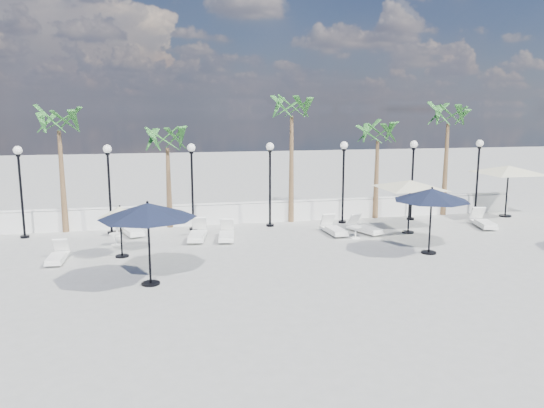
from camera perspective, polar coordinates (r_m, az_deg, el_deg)
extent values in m
plane|color=gray|center=(18.27, 4.06, -6.73)|extent=(100.00, 100.00, 0.00)
cube|color=silver|center=(25.24, -0.69, -0.93)|extent=(26.00, 0.30, 0.90)
cube|color=silver|center=(25.15, -0.69, 0.24)|extent=(26.00, 0.12, 0.08)
cylinder|color=black|center=(24.50, -25.04, -3.19)|extent=(0.36, 0.36, 0.10)
cylinder|color=black|center=(24.19, -25.34, 0.73)|extent=(0.10, 0.10, 3.50)
cylinder|color=black|center=(24.00, -25.65, 4.74)|extent=(0.18, 0.18, 0.10)
sphere|color=white|center=(23.99, -25.69, 5.23)|extent=(0.36, 0.36, 0.36)
cylinder|color=black|center=(23.95, -16.85, -2.96)|extent=(0.36, 0.36, 0.10)
cylinder|color=black|center=(23.63, -17.06, 1.06)|extent=(0.10, 0.10, 3.50)
cylinder|color=black|center=(23.44, -17.27, 5.17)|extent=(0.18, 0.18, 0.10)
sphere|color=white|center=(23.42, -17.30, 5.68)|extent=(0.36, 0.36, 0.36)
cylinder|color=black|center=(23.90, -8.46, -2.65)|extent=(0.36, 0.36, 0.10)
cylinder|color=black|center=(23.59, -8.56, 1.38)|extent=(0.10, 0.10, 3.50)
cylinder|color=black|center=(23.39, -8.67, 5.50)|extent=(0.18, 0.18, 0.10)
sphere|color=white|center=(23.38, -8.69, 6.01)|extent=(0.36, 0.36, 0.36)
cylinder|color=black|center=(24.37, -0.21, -2.29)|extent=(0.36, 0.36, 0.10)
cylinder|color=black|center=(24.06, -0.22, 1.67)|extent=(0.10, 0.10, 3.50)
cylinder|color=black|center=(23.87, -0.22, 5.71)|extent=(0.18, 0.18, 0.10)
sphere|color=white|center=(23.85, -0.22, 6.21)|extent=(0.36, 0.36, 0.36)
cylinder|color=black|center=(25.31, 7.57, -1.91)|extent=(0.36, 0.36, 0.10)
cylinder|color=black|center=(25.01, 7.66, 1.90)|extent=(0.10, 0.10, 3.50)
cylinder|color=black|center=(24.83, 7.75, 5.79)|extent=(0.18, 0.18, 0.10)
sphere|color=white|center=(24.81, 7.76, 6.27)|extent=(0.36, 0.36, 0.36)
cylinder|color=black|center=(26.68, 14.66, -1.53)|extent=(0.36, 0.36, 0.10)
cylinder|color=black|center=(26.40, 14.83, 2.09)|extent=(0.10, 0.10, 3.50)
cylinder|color=black|center=(26.23, 14.99, 5.76)|extent=(0.18, 0.18, 0.10)
sphere|color=white|center=(26.21, 15.02, 6.22)|extent=(0.36, 0.36, 0.36)
cylinder|color=black|center=(28.42, 20.97, -1.17)|extent=(0.36, 0.36, 0.10)
cylinder|color=black|center=(28.16, 21.19, 2.22)|extent=(0.10, 0.10, 3.50)
cylinder|color=black|center=(28.00, 21.42, 5.67)|extent=(0.18, 0.18, 0.10)
sphere|color=white|center=(27.98, 21.44, 6.10)|extent=(0.36, 0.36, 0.36)
cone|color=brown|center=(24.61, -21.61, 2.20)|extent=(0.28, 0.28, 4.40)
cone|color=brown|center=(24.33, -11.04, 1.69)|extent=(0.28, 0.28, 3.60)
cone|color=brown|center=(25.00, 2.10, 3.72)|extent=(0.28, 0.28, 5.00)
cone|color=brown|center=(26.46, 11.16, 2.58)|extent=(0.28, 0.28, 3.80)
cone|color=brown|center=(28.08, 18.15, 3.52)|extent=(0.28, 0.28, 4.60)
cube|color=white|center=(20.20, -22.08, -5.43)|extent=(0.61, 1.66, 0.09)
cube|color=white|center=(19.97, -22.23, -5.33)|extent=(0.56, 1.13, 0.09)
cube|color=white|center=(20.75, -21.76, -4.08)|extent=(0.53, 0.41, 0.51)
cube|color=white|center=(23.47, -14.89, -2.86)|extent=(1.21, 1.99, 0.10)
cube|color=white|center=(23.21, -14.73, -2.72)|extent=(0.97, 1.40, 0.10)
cube|color=white|center=(24.11, -15.44, -1.63)|extent=(0.70, 0.61, 0.59)
cube|color=white|center=(21.90, -4.92, -3.49)|extent=(0.88, 1.89, 0.10)
cube|color=white|center=(21.64, -4.94, -3.37)|extent=(0.75, 1.30, 0.10)
cube|color=white|center=(22.54, -4.88, -2.16)|extent=(0.63, 0.51, 0.57)
cube|color=white|center=(22.04, -8.01, -3.45)|extent=(0.98, 2.01, 0.10)
cube|color=white|center=(21.76, -8.09, -3.32)|extent=(0.82, 1.39, 0.10)
cube|color=white|center=(22.71, -7.83, -2.04)|extent=(0.68, 0.56, 0.60)
cube|color=white|center=(23.35, 9.94, -2.76)|extent=(1.16, 1.86, 0.10)
cube|color=white|center=(23.15, 10.34, -2.62)|extent=(0.93, 1.31, 0.10)
cube|color=white|center=(23.79, 8.81, -1.62)|extent=(0.66, 0.58, 0.55)
cube|color=white|center=(22.97, 6.66, -2.88)|extent=(0.71, 1.85, 0.10)
cube|color=white|center=(22.72, 6.90, -2.75)|extent=(0.64, 1.26, 0.10)
cube|color=white|center=(23.55, 6.00, -1.64)|extent=(0.59, 0.46, 0.57)
cube|color=white|center=(25.96, 21.77, -2.01)|extent=(1.06, 2.01, 0.10)
cube|color=white|center=(25.70, 21.99, -1.89)|extent=(0.88, 1.39, 0.10)
cube|color=white|center=(26.60, 21.24, -0.86)|extent=(0.69, 0.58, 0.60)
cylinder|color=white|center=(23.46, -16.33, -3.28)|extent=(0.43, 0.43, 0.03)
cylinder|color=white|center=(23.41, -16.36, -2.70)|extent=(0.06, 0.06, 0.52)
cylinder|color=white|center=(23.35, -16.39, -2.06)|extent=(0.56, 0.56, 0.03)
cylinder|color=white|center=(21.91, -16.44, -4.23)|extent=(0.37, 0.37, 0.03)
cylinder|color=white|center=(21.86, -16.47, -3.70)|extent=(0.06, 0.06, 0.45)
cylinder|color=white|center=(21.81, -16.50, -3.10)|extent=(0.49, 0.49, 0.03)
cylinder|color=white|center=(22.38, 8.94, -3.63)|extent=(0.41, 0.41, 0.03)
cylinder|color=white|center=(22.33, 8.96, -3.06)|extent=(0.06, 0.06, 0.49)
cylinder|color=white|center=(22.27, 8.98, -2.42)|extent=(0.53, 0.53, 0.03)
cylinder|color=black|center=(16.86, -12.91, -8.32)|extent=(0.57, 0.57, 0.06)
cylinder|color=black|center=(16.52, -13.08, -4.32)|extent=(0.07, 0.07, 2.49)
cone|color=black|center=(16.29, -13.23, -0.69)|extent=(2.95, 2.95, 0.46)
sphere|color=black|center=(16.25, -13.26, 0.19)|extent=(0.08, 0.08, 0.08)
cylinder|color=black|center=(20.71, 16.50, -5.02)|extent=(0.56, 0.56, 0.06)
cylinder|color=black|center=(20.44, 16.66, -1.85)|extent=(0.07, 0.07, 2.40)
cone|color=black|center=(20.26, 16.81, 0.97)|extent=(2.80, 2.80, 0.45)
sphere|color=black|center=(20.22, 16.84, 1.67)|extent=(0.08, 0.08, 0.08)
cylinder|color=black|center=(23.85, 14.41, -2.94)|extent=(0.52, 0.52, 0.06)
cylinder|color=black|center=(23.62, 14.53, -0.31)|extent=(0.07, 0.07, 2.29)
pyramid|color=beige|center=(23.45, 14.66, 2.49)|extent=(5.06, 5.06, 0.35)
cylinder|color=black|center=(29.03, 23.78, -1.17)|extent=(0.59, 0.59, 0.07)
cylinder|color=black|center=(28.83, 23.95, 1.23)|extent=(0.08, 0.08, 2.54)
pyramid|color=beige|center=(28.68, 24.14, 3.79)|extent=(5.51, 5.51, 0.39)
cylinder|color=black|center=(20.15, -15.81, -5.41)|extent=(0.49, 0.49, 0.05)
cylinder|color=black|center=(19.94, -15.93, -2.96)|extent=(0.06, 0.06, 1.82)
cone|color=beige|center=(19.79, -16.04, -0.83)|extent=(1.56, 1.56, 0.39)
sphere|color=black|center=(19.75, -16.07, -0.21)|extent=(0.07, 0.07, 0.07)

